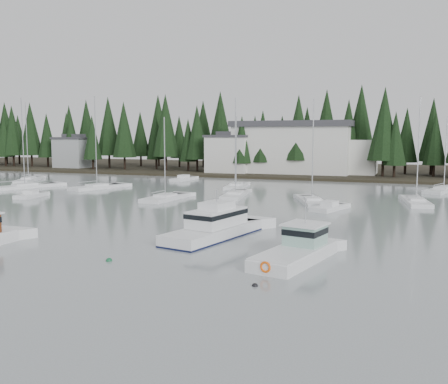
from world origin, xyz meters
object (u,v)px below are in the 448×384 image
(sailboat_8, at_px, (312,203))
(sailboat_5, at_px, (97,188))
(house_west, at_px, (230,153))
(sailboat_0, at_px, (25,188))
(runabout_1, at_px, (329,209))
(sailboat_10, at_px, (165,199))
(sailboat_7, at_px, (236,187))
(runabout_3, at_px, (184,180))
(sailboat_9, at_px, (235,196))
(lobster_boat_teal, at_px, (297,253))
(sailboat_3, at_px, (29,181))
(harbor_inn, at_px, (302,148))
(runabout_0, at_px, (31,196))
(sailboat_2, at_px, (416,203))
(sailboat_6, at_px, (444,191))
(house_far_west, at_px, (74,152))
(cabin_cruiser_center, at_px, (214,229))

(sailboat_8, bearing_deg, sailboat_5, 60.41)
(house_west, height_order, sailboat_0, sailboat_0)
(sailboat_5, distance_m, runabout_1, 39.22)
(sailboat_0, height_order, runabout_1, sailboat_0)
(sailboat_10, bearing_deg, sailboat_7, -9.06)
(runabout_3, bearing_deg, sailboat_9, -135.76)
(lobster_boat_teal, height_order, runabout_1, lobster_boat_teal)
(lobster_boat_teal, bearing_deg, sailboat_9, 38.50)
(sailboat_7, bearing_deg, runabout_1, -145.57)
(sailboat_10, bearing_deg, sailboat_8, -76.22)
(lobster_boat_teal, bearing_deg, sailboat_3, 67.92)
(sailboat_3, bearing_deg, lobster_boat_teal, -149.15)
(harbor_inn, bearing_deg, sailboat_7, -98.76)
(harbor_inn, xyz_separation_m, runabout_0, (-26.46, -50.61, -5.64))
(sailboat_2, relative_size, sailboat_5, 0.91)
(sailboat_6, height_order, sailboat_8, sailboat_8)
(house_far_west, bearing_deg, runabout_3, -25.15)
(house_west, height_order, sailboat_3, sailboat_3)
(runabout_0, relative_size, runabout_3, 0.75)
(house_west, distance_m, lobster_boat_teal, 74.84)
(sailboat_2, xyz_separation_m, runabout_0, (-49.01, -11.74, 0.05))
(harbor_inn, xyz_separation_m, sailboat_5, (-24.63, -38.03, -5.69))
(cabin_cruiser_center, distance_m, runabout_1, 19.98)
(sailboat_5, bearing_deg, sailboat_7, -49.80)
(sailboat_8, bearing_deg, sailboat_7, 25.33)
(house_west, bearing_deg, sailboat_5, -105.45)
(house_far_west, height_order, sailboat_10, sailboat_10)
(sailboat_10, bearing_deg, lobster_boat_teal, -134.64)
(cabin_cruiser_center, xyz_separation_m, sailboat_8, (3.43, 23.85, -0.61))
(sailboat_3, bearing_deg, cabin_cruiser_center, -149.46)
(cabin_cruiser_center, relative_size, sailboat_9, 0.79)
(house_far_west, relative_size, sailboat_9, 0.61)
(cabin_cruiser_center, distance_m, sailboat_8, 24.10)
(lobster_boat_teal, xyz_separation_m, runabout_0, (-41.50, 21.14, -0.41))
(runabout_0, bearing_deg, lobster_boat_teal, -125.76)
(sailboat_9, bearing_deg, runabout_3, 31.50)
(house_west, height_order, sailboat_7, sailboat_7)
(sailboat_6, distance_m, sailboat_7, 31.61)
(lobster_boat_teal, xyz_separation_m, runabout_3, (-33.35, 52.22, -0.41))
(house_west, relative_size, sailboat_6, 0.81)
(sailboat_0, bearing_deg, sailboat_2, -67.55)
(runabout_0, xyz_separation_m, runabout_3, (8.15, 31.08, 0.00))
(house_west, height_order, harbor_inn, harbor_inn)
(house_far_west, height_order, sailboat_0, sailboat_0)
(harbor_inn, height_order, cabin_cruiser_center, harbor_inn)
(cabin_cruiser_center, height_order, sailboat_10, sailboat_10)
(sailboat_7, distance_m, runabout_3, 16.77)
(lobster_boat_teal, xyz_separation_m, sailboat_10, (-23.20, 25.36, -0.49))
(cabin_cruiser_center, xyz_separation_m, sailboat_3, (-51.24, 35.25, -0.60))
(lobster_boat_teal, bearing_deg, sailboat_7, 36.67)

